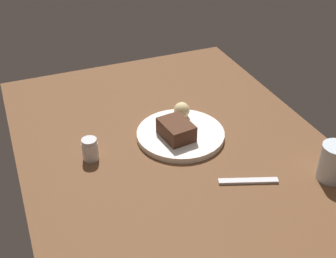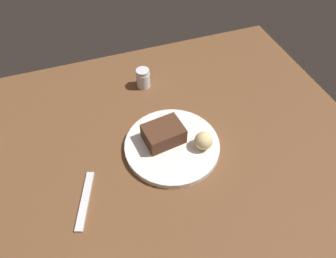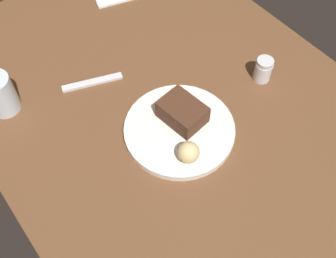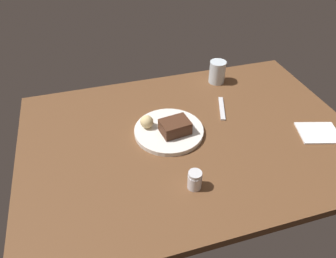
# 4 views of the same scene
# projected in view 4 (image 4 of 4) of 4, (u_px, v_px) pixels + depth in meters

# --- Properties ---
(dining_table) EXTENTS (1.20, 0.84, 0.03)m
(dining_table) POSITION_uv_depth(u_px,v_px,m) (190.00, 138.00, 1.14)
(dining_table) COLOR brown
(dining_table) RESTS_ON ground
(dessert_plate) EXTENTS (0.25, 0.25, 0.02)m
(dessert_plate) POSITION_uv_depth(u_px,v_px,m) (169.00, 131.00, 1.13)
(dessert_plate) COLOR white
(dessert_plate) RESTS_ON dining_table
(chocolate_cake_slice) EXTENTS (0.11, 0.09, 0.05)m
(chocolate_cake_slice) POSITION_uv_depth(u_px,v_px,m) (175.00, 127.00, 1.10)
(chocolate_cake_slice) COLOR #472819
(chocolate_cake_slice) RESTS_ON dessert_plate
(bread_roll) EXTENTS (0.05, 0.05, 0.05)m
(bread_roll) POSITION_uv_depth(u_px,v_px,m) (147.00, 122.00, 1.12)
(bread_roll) COLOR #DBC184
(bread_roll) RESTS_ON dessert_plate
(salt_shaker) EXTENTS (0.04, 0.04, 0.06)m
(salt_shaker) POSITION_uv_depth(u_px,v_px,m) (195.00, 180.00, 0.92)
(salt_shaker) COLOR silver
(salt_shaker) RESTS_ON dining_table
(water_glass) EXTENTS (0.07, 0.07, 0.10)m
(water_glass) POSITION_uv_depth(u_px,v_px,m) (217.00, 72.00, 1.38)
(water_glass) COLOR silver
(water_glass) RESTS_ON dining_table
(dessert_spoon) EXTENTS (0.07, 0.15, 0.01)m
(dessert_spoon) POSITION_uv_depth(u_px,v_px,m) (222.00, 108.00, 1.24)
(dessert_spoon) COLOR silver
(dessert_spoon) RESTS_ON dining_table
(folded_napkin) EXTENTS (0.17, 0.15, 0.01)m
(folded_napkin) POSITION_uv_depth(u_px,v_px,m) (318.00, 133.00, 1.13)
(folded_napkin) COLOR white
(folded_napkin) RESTS_ON dining_table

